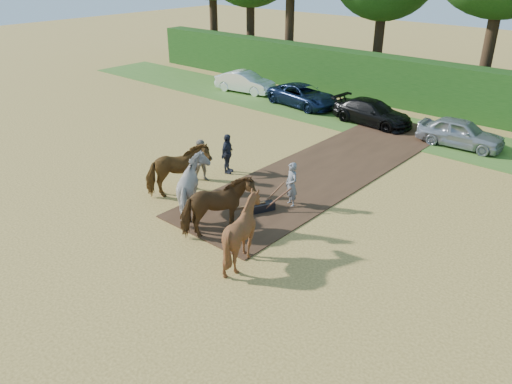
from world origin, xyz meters
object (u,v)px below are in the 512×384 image
at_px(spectator_near, 202,161).
at_px(parked_cars, 419,121).
at_px(spectator_far, 227,154).
at_px(plough_team, 209,197).

distance_m(spectator_near, parked_cars, 12.80).
bearing_deg(parked_cars, spectator_near, -109.37).
height_order(spectator_near, spectator_far, spectator_near).
height_order(spectator_near, parked_cars, spectator_near).
height_order(plough_team, parked_cars, plough_team).
bearing_deg(plough_team, spectator_near, 140.32).
height_order(spectator_far, plough_team, plough_team).
bearing_deg(spectator_far, plough_team, -164.75).
relative_size(spectator_near, plough_team, 0.25).
bearing_deg(spectator_far, spectator_near, 151.56).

